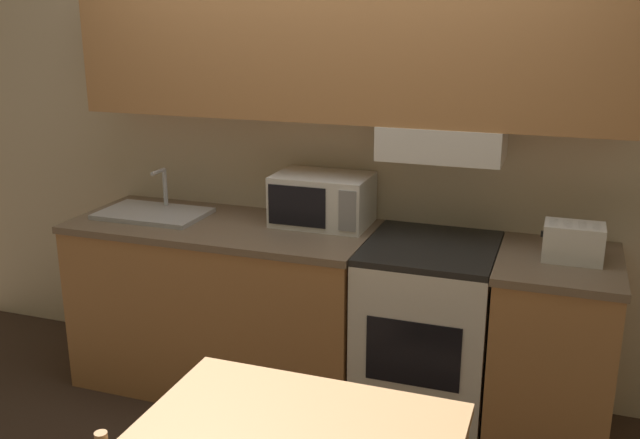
{
  "coord_description": "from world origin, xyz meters",
  "views": [
    {
      "loc": [
        1.07,
        -3.49,
        1.97
      ],
      "look_at": [
        0.05,
        -0.59,
        1.06
      ],
      "focal_mm": 40.0,
      "sensor_mm": 36.0,
      "label": 1
    }
  ],
  "objects_px": {
    "stove_range": "(427,333)",
    "toaster": "(573,242)",
    "microwave": "(322,199)",
    "sink_basin": "(153,213)"
  },
  "relations": [
    {
      "from": "toaster",
      "to": "sink_basin",
      "type": "bearing_deg",
      "value": -179.96
    },
    {
      "from": "stove_range",
      "to": "toaster",
      "type": "xyz_separation_m",
      "value": [
        0.62,
        -0.0,
        0.54
      ]
    },
    {
      "from": "toaster",
      "to": "stove_range",
      "type": "bearing_deg",
      "value": 179.72
    },
    {
      "from": "stove_range",
      "to": "toaster",
      "type": "relative_size",
      "value": 3.42
    },
    {
      "from": "microwave",
      "to": "toaster",
      "type": "relative_size",
      "value": 1.82
    },
    {
      "from": "toaster",
      "to": "sink_basin",
      "type": "xyz_separation_m",
      "value": [
        -2.12,
        -0.0,
        -0.07
      ]
    },
    {
      "from": "stove_range",
      "to": "toaster",
      "type": "height_order",
      "value": "toaster"
    },
    {
      "from": "stove_range",
      "to": "microwave",
      "type": "bearing_deg",
      "value": 165.35
    },
    {
      "from": "stove_range",
      "to": "sink_basin",
      "type": "height_order",
      "value": "sink_basin"
    },
    {
      "from": "microwave",
      "to": "sink_basin",
      "type": "height_order",
      "value": "microwave"
    }
  ]
}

